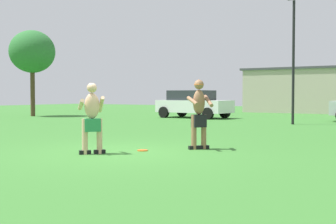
% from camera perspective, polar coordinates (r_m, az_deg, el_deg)
% --- Properties ---
extents(ground_plane, '(80.00, 80.00, 0.00)m').
position_cam_1_polar(ground_plane, '(10.65, -5.92, -5.08)').
color(ground_plane, '#38752D').
extents(player_with_cap, '(0.75, 0.80, 1.72)m').
position_cam_1_polar(player_with_cap, '(11.16, 3.92, 0.14)').
color(player_with_cap, black).
rests_on(player_with_cap, ground_plane).
extents(player_in_green, '(0.74, 0.77, 1.61)m').
position_cam_1_polar(player_in_green, '(10.40, -9.53, -0.61)').
color(player_in_green, black).
rests_on(player_in_green, ground_plane).
extents(frisbee, '(0.25, 0.25, 0.03)m').
position_cam_1_polar(frisbee, '(10.90, -3.22, -4.84)').
color(frisbee, orange).
rests_on(frisbee, ground_plane).
extents(car_white_near_post, '(4.44, 2.34, 1.58)m').
position_cam_1_polar(car_white_near_post, '(26.11, 3.20, 1.07)').
color(car_white_near_post, white).
rests_on(car_white_near_post, ground_plane).
extents(lamp_post, '(0.60, 0.24, 5.79)m').
position_cam_1_polar(lamp_post, '(21.27, 15.50, 8.07)').
color(lamp_post, black).
rests_on(lamp_post, ground_plane).
extents(outbuilding_behind_lot, '(10.73, 5.47, 3.31)m').
position_cam_1_polar(outbuilding_behind_lot, '(35.63, 18.69, 2.61)').
color(outbuilding_behind_lot, '#B2A893').
rests_on(outbuilding_behind_lot, ground_plane).
extents(tree_right_field, '(2.80, 2.80, 5.31)m').
position_cam_1_polar(tree_right_field, '(29.45, -16.70, 7.23)').
color(tree_right_field, '#4C3823').
rests_on(tree_right_field, ground_plane).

